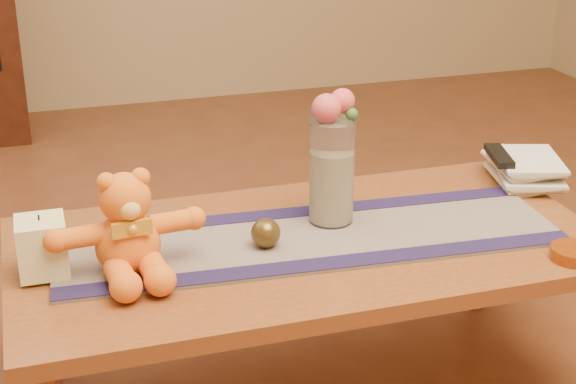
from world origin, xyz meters
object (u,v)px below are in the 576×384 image
object	(u,v)px
bronze_ball	(266,233)
amber_dish	(574,253)
pillar_candle	(42,247)
teddy_bear	(126,224)
glass_vase	(332,172)
tv_remote	(499,156)
book_bottom	(496,180)

from	to	relation	value
bronze_ball	amber_dish	world-z (taller)	bronze_ball
pillar_candle	bronze_ball	xyz separation A→B (m)	(0.50, -0.02, -0.03)
teddy_bear	glass_vase	size ratio (longest dim) A/B	1.26
glass_vase	tv_remote	world-z (taller)	glass_vase
glass_vase	tv_remote	bearing A→B (deg)	11.25
pillar_candle	tv_remote	bearing A→B (deg)	8.21
book_bottom	teddy_bear	bearing A→B (deg)	-155.67
book_bottom	tv_remote	world-z (taller)	tv_remote
teddy_bear	pillar_candle	world-z (taller)	teddy_bear
teddy_bear	book_bottom	size ratio (longest dim) A/B	1.47
pillar_candle	bronze_ball	distance (m)	0.50
teddy_bear	amber_dish	world-z (taller)	teddy_bear
tv_remote	teddy_bear	bearing A→B (deg)	-153.15
book_bottom	glass_vase	bearing A→B (deg)	-155.77
teddy_bear	pillar_candle	distance (m)	0.19
pillar_candle	amber_dish	size ratio (longest dim) A/B	1.15
teddy_bear	amber_dish	distance (m)	1.01
teddy_bear	book_bottom	distance (m)	1.07
glass_vase	book_bottom	distance (m)	0.55
pillar_candle	amber_dish	bearing A→B (deg)	-13.50
pillar_candle	book_bottom	distance (m)	1.23
amber_dish	glass_vase	bearing A→B (deg)	143.04
bronze_ball	amber_dish	xyz separation A→B (m)	(0.66, -0.26, -0.03)
bronze_ball	book_bottom	world-z (taller)	bronze_ball
bronze_ball	tv_remote	distance (m)	0.75
teddy_bear	bronze_ball	distance (m)	0.33
bronze_ball	glass_vase	bearing A→B (deg)	25.53
bronze_ball	book_bottom	size ratio (longest dim) A/B	0.31
bronze_ball	book_bottom	xyz separation A→B (m)	(0.72, 0.21, -0.03)
tv_remote	amber_dish	size ratio (longest dim) A/B	1.46
pillar_candle	glass_vase	world-z (taller)	glass_vase
book_bottom	tv_remote	xyz separation A→B (m)	(-0.00, -0.01, 0.07)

